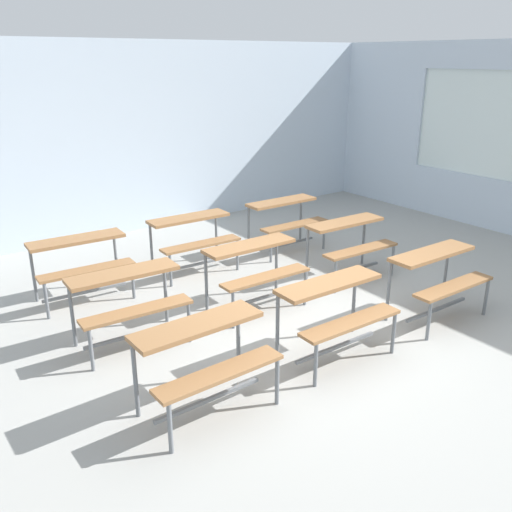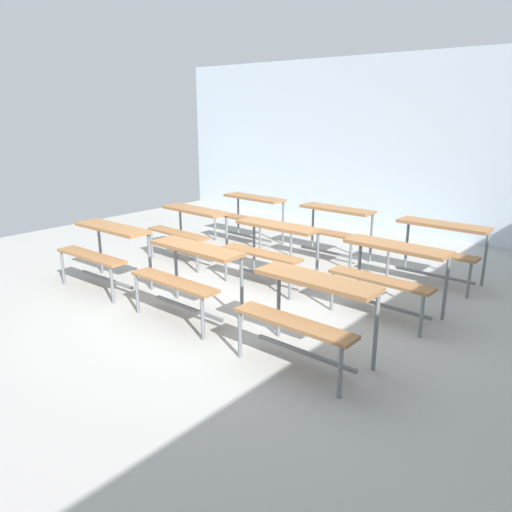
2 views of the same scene
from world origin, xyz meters
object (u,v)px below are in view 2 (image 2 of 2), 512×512
at_px(desk_bench_r0c2, 308,301).
at_px(desk_bench_r2c2, 438,239).
at_px(desk_bench_r2c1, 332,221).
at_px(desk_bench_r0c0, 105,242).
at_px(desk_bench_r2c0, 249,208).
at_px(desk_bench_r1c1, 272,240).
at_px(desk_bench_r1c2, 391,263).
at_px(desk_bench_r0c1, 189,265).
at_px(desk_bench_r1c0, 189,222).

xyz_separation_m(desk_bench_r0c2, desk_bench_r2c2, (0.08, 2.74, 0.00)).
distance_m(desk_bench_r0c2, desk_bench_r2c1, 3.15).
height_order(desk_bench_r0c0, desk_bench_r2c2, same).
height_order(desk_bench_r0c0, desk_bench_r2c0, same).
distance_m(desk_bench_r2c0, desk_bench_r2c2, 3.07).
relative_size(desk_bench_r1c1, desk_bench_r1c2, 0.99).
bearing_deg(desk_bench_r0c0, desk_bench_r1c1, 41.48).
height_order(desk_bench_r1c2, desk_bench_r2c0, same).
bearing_deg(desk_bench_r1c2, desk_bench_r1c1, -177.06).
bearing_deg(desk_bench_r1c1, desk_bench_r2c0, 138.48).
distance_m(desk_bench_r0c1, desk_bench_r2c2, 3.12).
xyz_separation_m(desk_bench_r0c0, desk_bench_r0c1, (1.44, 0.01, 0.00)).
bearing_deg(desk_bench_r1c1, desk_bench_r0c2, -43.12).
xyz_separation_m(desk_bench_r0c0, desk_bench_r0c2, (2.94, -0.03, 0.00)).
height_order(desk_bench_r1c1, desk_bench_r2c0, same).
height_order(desk_bench_r1c2, desk_bench_r2c1, same).
xyz_separation_m(desk_bench_r0c2, desk_bench_r2c0, (-2.99, 2.76, 0.00)).
bearing_deg(desk_bench_r0c1, desk_bench_r0c0, -178.76).
xyz_separation_m(desk_bench_r0c0, desk_bench_r1c0, (-0.04, 1.40, 0.00)).
relative_size(desk_bench_r0c1, desk_bench_r1c2, 0.99).
distance_m(desk_bench_r0c1, desk_bench_r1c0, 2.03).
bearing_deg(desk_bench_r1c0, desk_bench_r2c1, 44.56).
xyz_separation_m(desk_bench_r1c1, desk_bench_r2c1, (0.00, 1.40, 0.00)).
bearing_deg(desk_bench_r2c2, desk_bench_r2c0, -179.96).
distance_m(desk_bench_r0c2, desk_bench_r1c0, 3.30).
bearing_deg(desk_bench_r2c0, desk_bench_r0c1, -58.46).
distance_m(desk_bench_r1c1, desk_bench_r2c2, 2.05).
relative_size(desk_bench_r0c2, desk_bench_r1c2, 0.98).
height_order(desk_bench_r0c1, desk_bench_r1c2, same).
height_order(desk_bench_r1c0, desk_bench_r2c0, same).
relative_size(desk_bench_r0c2, desk_bench_r2c1, 0.99).
relative_size(desk_bench_r1c0, desk_bench_r1c2, 1.00).
relative_size(desk_bench_r0c0, desk_bench_r2c0, 0.99).
height_order(desk_bench_r1c1, desk_bench_r2c2, same).
distance_m(desk_bench_r0c0, desk_bench_r1c1, 2.01).
xyz_separation_m(desk_bench_r2c1, desk_bench_r2c2, (1.54, -0.05, 0.00)).
height_order(desk_bench_r0c0, desk_bench_r0c1, same).
height_order(desk_bench_r1c1, desk_bench_r2c1, same).
distance_m(desk_bench_r0c0, desk_bench_r0c1, 1.44).
bearing_deg(desk_bench_r1c2, desk_bench_r0c0, -153.26).
xyz_separation_m(desk_bench_r1c0, desk_bench_r1c1, (1.52, -0.04, 0.00)).
height_order(desk_bench_r0c0, desk_bench_r0c2, same).
distance_m(desk_bench_r2c1, desk_bench_r2c2, 1.54).
bearing_deg(desk_bench_r2c0, desk_bench_r1c0, -86.79).
height_order(desk_bench_r0c2, desk_bench_r2c2, same).
distance_m(desk_bench_r1c1, desk_bench_r2c0, 2.05).
xyz_separation_m(desk_bench_r0c2, desk_bench_r2c1, (-1.46, 2.79, 0.00)).
height_order(desk_bench_r0c1, desk_bench_r0c2, same).
bearing_deg(desk_bench_r0c1, desk_bench_r2c0, 119.56).
height_order(desk_bench_r2c0, desk_bench_r2c2, same).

